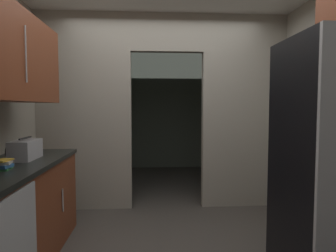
% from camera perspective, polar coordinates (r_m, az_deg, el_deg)
% --- Properties ---
extents(kitchen_partition, '(3.31, 0.12, 2.59)m').
position_cam_1_polar(kitchen_partition, '(3.92, -1.20, 3.86)').
color(kitchen_partition, '#ADA899').
rests_on(kitchen_partition, ground).
extents(adjoining_room_shell, '(3.31, 2.71, 2.59)m').
position_cam_1_polar(adjoining_room_shell, '(5.76, -1.81, 3.03)').
color(adjoining_room_shell, gray).
rests_on(adjoining_room_shell, ground).
extents(lower_cabinet_run, '(0.64, 1.93, 0.88)m').
position_cam_1_polar(lower_cabinet_run, '(2.80, -28.78, -15.78)').
color(lower_cabinet_run, brown).
rests_on(lower_cabinet_run, ground).
extents(upper_cabinet_counterside, '(0.36, 1.73, 0.74)m').
position_cam_1_polar(upper_cabinet_counterside, '(2.68, -29.67, 12.15)').
color(upper_cabinet_counterside, brown).
extents(boombox, '(0.19, 0.35, 0.20)m').
position_cam_1_polar(boombox, '(2.94, -26.10, -4.18)').
color(boombox, '#B2B2B7').
rests_on(boombox, lower_cabinet_run).
extents(book_stack, '(0.15, 0.16, 0.08)m').
position_cam_1_polar(book_stack, '(2.54, -29.65, -6.59)').
color(book_stack, '#388C47').
rests_on(book_stack, lower_cabinet_run).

